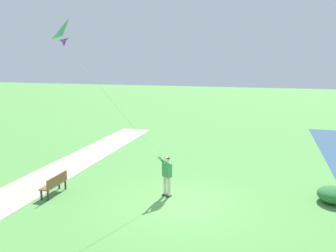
{
  "coord_description": "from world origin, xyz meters",
  "views": [
    {
      "loc": [
        -3.14,
        13.42,
        5.83
      ],
      "look_at": [
        0.42,
        0.67,
        3.32
      ],
      "focal_mm": 38.57,
      "sensor_mm": 36.0,
      "label": 1
    }
  ],
  "objects": [
    {
      "name": "lakeside_shrub",
      "position": [
        -5.93,
        -1.85,
        0.31
      ],
      "size": [
        1.3,
        1.48,
        0.62
      ],
      "primitive_type": "ellipsoid",
      "color": "#2D7033",
      "rests_on": "ground"
    },
    {
      "name": "flying_kite",
      "position": [
        3.0,
        2.96,
        6.59
      ],
      "size": [
        2.6,
        3.96,
        5.28
      ],
      "color": "green"
    },
    {
      "name": "park_bench_near_walkway",
      "position": [
        5.52,
        0.5,
        0.51
      ],
      "size": [
        0.44,
        1.5,
        0.88
      ],
      "color": "brown",
      "rests_on": "ground"
    },
    {
      "name": "ground_plane",
      "position": [
        0.0,
        0.0,
        0.0
      ],
      "size": [
        120.0,
        120.0,
        0.0
      ],
      "primitive_type": "plane",
      "color": "#569947"
    },
    {
      "name": "person_kite_flyer",
      "position": [
        0.84,
        -0.64,
        1.05
      ],
      "size": [
        0.53,
        0.62,
        1.83
      ],
      "color": "#232328",
      "rests_on": "ground"
    }
  ]
}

